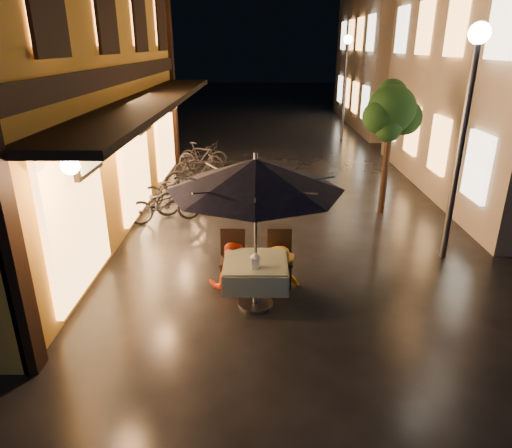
{
  "coord_description": "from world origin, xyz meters",
  "views": [
    {
      "loc": [
        -0.59,
        -6.12,
        3.89
      ],
      "look_at": [
        -0.65,
        0.79,
        1.15
      ],
      "focal_mm": 32.0,
      "sensor_mm": 36.0,
      "label": 1
    }
  ],
  "objects_px": {
    "person_orange": "(231,244)",
    "bicycle_0": "(165,204)",
    "table_lantern": "(256,260)",
    "patio_umbrella": "(256,175)",
    "cafe_table": "(256,272)",
    "streetlamp_near": "(468,104)",
    "person_yellow": "(279,248)"
  },
  "relations": [
    {
      "from": "cafe_table",
      "to": "table_lantern",
      "type": "bearing_deg",
      "value": -90.0
    },
    {
      "from": "patio_umbrella",
      "to": "person_orange",
      "type": "distance_m",
      "value": 1.5
    },
    {
      "from": "person_orange",
      "to": "cafe_table",
      "type": "bearing_deg",
      "value": 128.66
    },
    {
      "from": "cafe_table",
      "to": "person_yellow",
      "type": "bearing_deg",
      "value": 56.77
    },
    {
      "from": "cafe_table",
      "to": "bicycle_0",
      "type": "bearing_deg",
      "value": 120.42
    },
    {
      "from": "cafe_table",
      "to": "person_yellow",
      "type": "height_order",
      "value": "person_yellow"
    },
    {
      "from": "streetlamp_near",
      "to": "person_orange",
      "type": "xyz_separation_m",
      "value": [
        -4.07,
        -1.26,
        -2.1
      ]
    },
    {
      "from": "table_lantern",
      "to": "person_orange",
      "type": "height_order",
      "value": "person_orange"
    },
    {
      "from": "streetlamp_near",
      "to": "person_yellow",
      "type": "bearing_deg",
      "value": -159.64
    },
    {
      "from": "cafe_table",
      "to": "bicycle_0",
      "type": "relative_size",
      "value": 0.58
    },
    {
      "from": "person_yellow",
      "to": "person_orange",
      "type": "bearing_deg",
      "value": -12.86
    },
    {
      "from": "patio_umbrella",
      "to": "table_lantern",
      "type": "relative_size",
      "value": 10.36
    },
    {
      "from": "cafe_table",
      "to": "person_orange",
      "type": "relative_size",
      "value": 0.61
    },
    {
      "from": "cafe_table",
      "to": "table_lantern",
      "type": "xyz_separation_m",
      "value": [
        0.0,
        -0.25,
        0.33
      ]
    },
    {
      "from": "streetlamp_near",
      "to": "cafe_table",
      "type": "xyz_separation_m",
      "value": [
        -3.65,
        -1.81,
        -2.33
      ]
    },
    {
      "from": "table_lantern",
      "to": "person_yellow",
      "type": "relative_size",
      "value": 0.17
    },
    {
      "from": "streetlamp_near",
      "to": "patio_umbrella",
      "type": "height_order",
      "value": "streetlamp_near"
    },
    {
      "from": "streetlamp_near",
      "to": "cafe_table",
      "type": "relative_size",
      "value": 4.27
    },
    {
      "from": "bicycle_0",
      "to": "patio_umbrella",
      "type": "bearing_deg",
      "value": -169.72
    },
    {
      "from": "table_lantern",
      "to": "person_yellow",
      "type": "height_order",
      "value": "person_yellow"
    },
    {
      "from": "streetlamp_near",
      "to": "patio_umbrella",
      "type": "relative_size",
      "value": 1.63
    },
    {
      "from": "cafe_table",
      "to": "person_orange",
      "type": "distance_m",
      "value": 0.73
    },
    {
      "from": "table_lantern",
      "to": "streetlamp_near",
      "type": "bearing_deg",
      "value": 29.38
    },
    {
      "from": "patio_umbrella",
      "to": "table_lantern",
      "type": "xyz_separation_m",
      "value": [
        0.0,
        -0.25,
        -1.23
      ]
    },
    {
      "from": "person_yellow",
      "to": "bicycle_0",
      "type": "relative_size",
      "value": 0.84
    },
    {
      "from": "streetlamp_near",
      "to": "cafe_table",
      "type": "bearing_deg",
      "value": -153.67
    },
    {
      "from": "table_lantern",
      "to": "person_orange",
      "type": "bearing_deg",
      "value": 117.52
    },
    {
      "from": "patio_umbrella",
      "to": "cafe_table",
      "type": "bearing_deg",
      "value": 180.0
    },
    {
      "from": "streetlamp_near",
      "to": "person_orange",
      "type": "relative_size",
      "value": 2.6
    },
    {
      "from": "person_orange",
      "to": "person_yellow",
      "type": "xyz_separation_m",
      "value": [
        0.81,
        0.05,
        -0.1
      ]
    },
    {
      "from": "person_orange",
      "to": "table_lantern",
      "type": "bearing_deg",
      "value": 119.05
    },
    {
      "from": "person_orange",
      "to": "bicycle_0",
      "type": "height_order",
      "value": "person_orange"
    }
  ]
}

